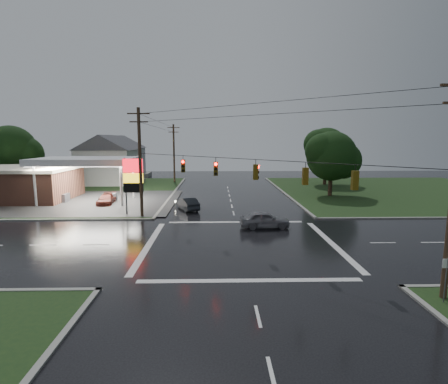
{
  "coord_description": "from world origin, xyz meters",
  "views": [
    {
      "loc": [
        -1.88,
        -25.76,
        7.98
      ],
      "look_at": [
        -1.14,
        6.61,
        3.0
      ],
      "focal_mm": 28.0,
      "sensor_mm": 36.0,
      "label": 1
    }
  ],
  "objects_px": {
    "tree_ne_near": "(333,156)",
    "car_pump": "(106,199)",
    "utility_pole_n": "(174,152)",
    "house_far": "(120,156)",
    "gas_station": "(33,181)",
    "utility_pole_nw": "(140,161)",
    "tree_ne_far": "(327,149)",
    "pylon_sign": "(133,177)",
    "tree_nw_behind": "(12,150)",
    "car_crossing": "(265,220)",
    "car_north": "(187,204)",
    "house_near": "(107,159)"
  },
  "relations": [
    {
      "from": "house_far",
      "to": "tree_ne_far",
      "type": "relative_size",
      "value": 1.13
    },
    {
      "from": "pylon_sign",
      "to": "car_north",
      "type": "xyz_separation_m",
      "value": [
        5.37,
        2.45,
        -3.3
      ]
    },
    {
      "from": "utility_pole_n",
      "to": "house_far",
      "type": "distance_m",
      "value": 16.0
    },
    {
      "from": "house_far",
      "to": "car_crossing",
      "type": "relative_size",
      "value": 2.49
    },
    {
      "from": "pylon_sign",
      "to": "car_north",
      "type": "relative_size",
      "value": 1.39
    },
    {
      "from": "car_pump",
      "to": "pylon_sign",
      "type": "bearing_deg",
      "value": -56.09
    },
    {
      "from": "utility_pole_n",
      "to": "tree_ne_near",
      "type": "height_order",
      "value": "utility_pole_n"
    },
    {
      "from": "utility_pole_nw",
      "to": "house_far",
      "type": "bearing_deg",
      "value": 107.92
    },
    {
      "from": "gas_station",
      "to": "tree_ne_far",
      "type": "height_order",
      "value": "tree_ne_far"
    },
    {
      "from": "gas_station",
      "to": "car_crossing",
      "type": "xyz_separation_m",
      "value": [
        28.16,
        -14.95,
        -1.79
      ]
    },
    {
      "from": "tree_ne_near",
      "to": "house_near",
      "type": "bearing_deg",
      "value": 158.24
    },
    {
      "from": "gas_station",
      "to": "pylon_sign",
      "type": "relative_size",
      "value": 4.37
    },
    {
      "from": "gas_station",
      "to": "utility_pole_nw",
      "type": "relative_size",
      "value": 2.38
    },
    {
      "from": "tree_nw_behind",
      "to": "tree_ne_far",
      "type": "bearing_deg",
      "value": 4.49
    },
    {
      "from": "pylon_sign",
      "to": "tree_ne_far",
      "type": "relative_size",
      "value": 0.61
    },
    {
      "from": "gas_station",
      "to": "tree_nw_behind",
      "type": "xyz_separation_m",
      "value": [
        -8.17,
        10.29,
        3.63
      ]
    },
    {
      "from": "utility_pole_nw",
      "to": "tree_ne_near",
      "type": "xyz_separation_m",
      "value": [
        23.64,
        12.49,
        -0.16
      ]
    },
    {
      "from": "gas_station",
      "to": "pylon_sign",
      "type": "height_order",
      "value": "pylon_sign"
    },
    {
      "from": "tree_ne_near",
      "to": "car_north",
      "type": "xyz_separation_m",
      "value": [
        -19.27,
        -9.04,
        -4.85
      ]
    },
    {
      "from": "house_near",
      "to": "car_crossing",
      "type": "relative_size",
      "value": 2.49
    },
    {
      "from": "house_near",
      "to": "pylon_sign",
      "type": "bearing_deg",
      "value": -67.72
    },
    {
      "from": "utility_pole_nw",
      "to": "tree_nw_behind",
      "type": "height_order",
      "value": "utility_pole_nw"
    },
    {
      "from": "tree_nw_behind",
      "to": "car_crossing",
      "type": "bearing_deg",
      "value": -34.79
    },
    {
      "from": "house_near",
      "to": "tree_nw_behind",
      "type": "height_order",
      "value": "tree_nw_behind"
    },
    {
      "from": "tree_nw_behind",
      "to": "car_pump",
      "type": "height_order",
      "value": "tree_nw_behind"
    },
    {
      "from": "gas_station",
      "to": "house_near",
      "type": "xyz_separation_m",
      "value": [
        4.73,
        16.3,
        1.86
      ]
    },
    {
      "from": "utility_pole_n",
      "to": "house_far",
      "type": "relative_size",
      "value": 0.95
    },
    {
      "from": "tree_nw_behind",
      "to": "car_north",
      "type": "bearing_deg",
      "value": -30.69
    },
    {
      "from": "gas_station",
      "to": "utility_pole_n",
      "type": "xyz_separation_m",
      "value": [
        16.18,
        18.3,
        2.92
      ]
    },
    {
      "from": "gas_station",
      "to": "car_crossing",
      "type": "bearing_deg",
      "value": -27.96
    },
    {
      "from": "pylon_sign",
      "to": "house_far",
      "type": "distance_m",
      "value": 39.21
    },
    {
      "from": "utility_pole_nw",
      "to": "utility_pole_n",
      "type": "relative_size",
      "value": 1.05
    },
    {
      "from": "car_pump",
      "to": "utility_pole_n",
      "type": "bearing_deg",
      "value": 70.48
    },
    {
      "from": "utility_pole_n",
      "to": "car_pump",
      "type": "height_order",
      "value": "utility_pole_n"
    },
    {
      "from": "house_near",
      "to": "car_crossing",
      "type": "distance_m",
      "value": 39.23
    },
    {
      "from": "tree_ne_far",
      "to": "car_north",
      "type": "relative_size",
      "value": 2.28
    },
    {
      "from": "tree_ne_far",
      "to": "pylon_sign",
      "type": "bearing_deg",
      "value": -139.65
    },
    {
      "from": "tree_ne_far",
      "to": "house_far",
      "type": "bearing_deg",
      "value": 160.29
    },
    {
      "from": "tree_ne_near",
      "to": "car_pump",
      "type": "distance_m",
      "value": 30.34
    },
    {
      "from": "pylon_sign",
      "to": "tree_ne_far",
      "type": "bearing_deg",
      "value": 40.35
    },
    {
      "from": "utility_pole_n",
      "to": "car_crossing",
      "type": "height_order",
      "value": "utility_pole_n"
    },
    {
      "from": "car_north",
      "to": "car_pump",
      "type": "distance_m",
      "value": 10.8
    },
    {
      "from": "car_pump",
      "to": "tree_nw_behind",
      "type": "bearing_deg",
      "value": 139.76
    },
    {
      "from": "pylon_sign",
      "to": "tree_nw_behind",
      "type": "distance_m",
      "value": 30.49
    },
    {
      "from": "utility_pole_nw",
      "to": "house_near",
      "type": "xyz_separation_m",
      "value": [
        -11.45,
        26.5,
        -1.32
      ]
    },
    {
      "from": "house_far",
      "to": "car_north",
      "type": "distance_m",
      "value": 39.05
    },
    {
      "from": "tree_ne_near",
      "to": "car_crossing",
      "type": "distance_m",
      "value": 21.36
    },
    {
      "from": "pylon_sign",
      "to": "car_crossing",
      "type": "bearing_deg",
      "value": -23.87
    },
    {
      "from": "pylon_sign",
      "to": "car_crossing",
      "type": "relative_size",
      "value": 1.35
    },
    {
      "from": "house_far",
      "to": "car_crossing",
      "type": "distance_m",
      "value": 49.81
    }
  ]
}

